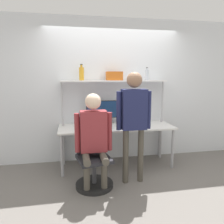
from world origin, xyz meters
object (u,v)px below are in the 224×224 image
at_px(laptop, 86,126).
at_px(cell_phone, 98,129).
at_px(office_chair, 93,168).
at_px(person_seated, 94,134).
at_px(storage_box, 114,76).
at_px(bottle_amber, 82,74).
at_px(person_standing, 134,113).
at_px(bottle_clear, 147,75).
at_px(monitor, 103,111).

height_order(laptop, cell_phone, laptop).
xyz_separation_m(laptop, office_chair, (0.07, -0.55, -0.53)).
relative_size(person_seated, storage_box, 4.88).
xyz_separation_m(bottle_amber, storage_box, (0.60, -0.00, -0.04)).
relative_size(cell_phone, bottle_amber, 0.53).
distance_m(person_standing, bottle_clear, 1.16).
bearing_deg(laptop, bottle_clear, 15.97).
xyz_separation_m(laptop, bottle_amber, (-0.04, 0.34, 0.87)).
bearing_deg(person_standing, office_chair, -178.83).
xyz_separation_m(monitor, storage_box, (0.21, 0.00, 0.64)).
bearing_deg(monitor, bottle_clear, 0.24).
bearing_deg(cell_phone, bottle_clear, 19.87).
height_order(laptop, storage_box, storage_box).
bearing_deg(bottle_clear, monitor, -179.76).
bearing_deg(person_standing, person_seated, -174.56).
height_order(cell_phone, person_seated, person_seated).
distance_m(laptop, cell_phone, 0.22).
bearing_deg(cell_phone, person_seated, -103.34).
bearing_deg(storage_box, bottle_clear, 0.00).
distance_m(bottle_amber, bottle_clear, 1.22).
relative_size(monitor, person_standing, 0.37).
bearing_deg(bottle_amber, person_standing, -50.59).
bearing_deg(office_chair, monitor, 72.39).
distance_m(person_seated, bottle_amber, 1.27).
height_order(person_seated, bottle_amber, bottle_amber).
height_order(monitor, cell_phone, monitor).
bearing_deg(storage_box, cell_phone, -134.69).
bearing_deg(person_seated, bottle_clear, 40.17).
bearing_deg(bottle_amber, office_chair, -83.36).
bearing_deg(bottle_amber, monitor, -0.53).
distance_m(person_seated, person_standing, 0.67).
bearing_deg(office_chair, person_seated, -79.92).
xyz_separation_m(cell_phone, person_seated, (-0.14, -0.58, 0.07)).
bearing_deg(laptop, person_seated, -82.88).
height_order(monitor, bottle_clear, bottle_clear).
bearing_deg(bottle_clear, laptop, -164.03).
height_order(laptop, office_chair, laptop).
distance_m(person_seated, bottle_clear, 1.67).
bearing_deg(monitor, office_chair, -107.61).
bearing_deg(bottle_clear, person_standing, -119.60).
bearing_deg(person_standing, laptop, 141.77).
bearing_deg(person_seated, monitor, 73.65).
bearing_deg(monitor, laptop, -136.09).
xyz_separation_m(person_seated, bottle_clear, (1.11, 0.93, 0.84)).
bearing_deg(monitor, person_seated, -106.35).
height_order(office_chair, person_seated, person_seated).
distance_m(office_chair, person_seated, 0.55).
bearing_deg(monitor, cell_phone, -111.22).
relative_size(bottle_clear, storage_box, 0.83).
xyz_separation_m(monitor, laptop, (-0.35, -0.33, -0.19)).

